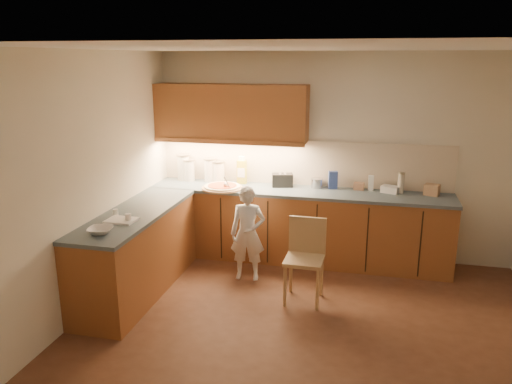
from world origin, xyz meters
TOP-DOWN VIEW (x-y plane):
  - room at (0.00, 0.00)m, footprint 4.54×4.50m
  - l_counter at (-0.92, 1.25)m, footprint 3.77×2.62m
  - backsplash at (-0.38, 1.99)m, footprint 3.75×0.02m
  - upper_cabinets at (-1.27, 1.82)m, footprint 1.95×0.36m
  - pizza_on_board at (-1.32, 1.54)m, footprint 0.52×0.52m
  - child at (-0.85, 0.99)m, footprint 0.43×0.30m
  - wooden_chair at (-0.13, 0.64)m, footprint 0.40×0.40m
  - mixing_bowl at (-1.95, -0.30)m, footprint 0.27×0.27m
  - canister_a at (-1.96, 1.87)m, footprint 0.18×0.18m
  - canister_b at (-1.88, 1.86)m, footprint 0.17×0.17m
  - canister_c at (-1.59, 1.88)m, footprint 0.17×0.17m
  - canister_d at (-1.48, 1.89)m, footprint 0.17×0.17m
  - oil_jug at (-1.15, 1.87)m, footprint 0.12×0.09m
  - toaster at (-0.60, 1.83)m, footprint 0.29×0.21m
  - steel_pot at (-0.17, 1.87)m, footprint 0.16×0.16m
  - blue_box at (0.04, 1.87)m, footprint 0.13×0.10m
  - card_box_a at (0.36, 1.89)m, footprint 0.13×0.10m
  - white_bottle at (0.50, 1.88)m, footprint 0.07×0.07m
  - flat_pack at (0.74, 1.84)m, footprint 0.25×0.21m
  - tall_jar at (0.86, 1.85)m, footprint 0.08×0.08m
  - card_box_b at (1.22, 1.84)m, footprint 0.20×0.18m
  - dough_cloth at (-1.93, 0.07)m, footprint 0.30×0.24m
  - spice_jar_a at (-2.07, 0.22)m, footprint 0.07×0.07m
  - spice_jar_b at (-1.86, 0.07)m, footprint 0.07×0.07m

SIDE VIEW (x-z plane):
  - l_counter at x=-0.92m, z-range 0.00..0.92m
  - wooden_chair at x=-0.13m, z-range 0.07..0.96m
  - child at x=-0.85m, z-range 0.00..1.11m
  - dough_cloth at x=-1.93m, z-range 0.92..0.94m
  - pizza_on_board at x=-1.32m, z-range 0.84..1.05m
  - mixing_bowl at x=-1.95m, z-range 0.92..0.98m
  - spice_jar_a at x=-2.07m, z-range 0.92..0.99m
  - flat_pack at x=0.74m, z-range 0.92..1.00m
  - spice_jar_b at x=-1.86m, z-range 0.92..1.00m
  - card_box_a at x=0.36m, z-range 0.92..1.01m
  - steel_pot at x=-0.17m, z-range 0.92..1.04m
  - card_box_b at x=1.22m, z-range 0.92..1.05m
  - toaster at x=-0.60m, z-range 0.92..1.09m
  - white_bottle at x=0.50m, z-range 0.92..1.11m
  - blue_box at x=0.04m, z-range 0.92..1.14m
  - tall_jar at x=0.86m, z-range 0.92..1.18m
  - canister_d at x=-1.48m, z-range 0.92..1.20m
  - canister_b at x=-1.88m, z-range 0.92..1.21m
  - canister_c at x=-1.59m, z-range 0.92..1.23m
  - oil_jug at x=-1.15m, z-range 0.90..1.27m
  - canister_a at x=-1.96m, z-range 0.92..1.27m
  - backsplash at x=-0.38m, z-range 0.92..1.50m
  - room at x=0.00m, z-range 0.37..2.99m
  - upper_cabinets at x=-1.27m, z-range 1.48..2.21m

